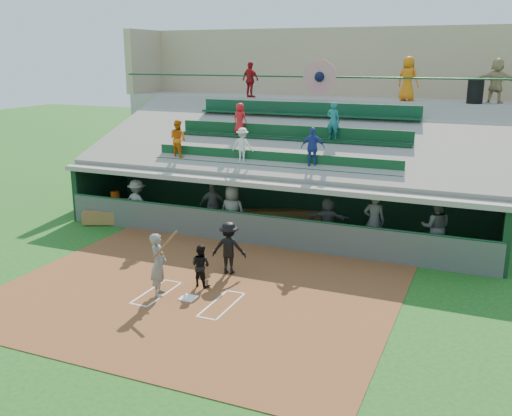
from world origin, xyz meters
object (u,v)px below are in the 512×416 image
at_px(white_table, 117,208).
at_px(trash_bin, 475,92).
at_px(home_plate, 188,298).
at_px(batter_at_plate, 159,264).
at_px(water_cooler, 115,196).
at_px(catcher, 201,265).

distance_m(white_table, trash_bin, 15.45).
relative_size(home_plate, trash_bin, 0.45).
relative_size(batter_at_plate, white_table, 2.41).
distance_m(batter_at_plate, white_table, 8.58).
distance_m(home_plate, water_cooler, 9.15).
height_order(batter_at_plate, white_table, batter_at_plate).
bearing_deg(catcher, home_plate, 106.27).
bearing_deg(home_plate, trash_bin, 62.95).
relative_size(white_table, trash_bin, 0.85).
bearing_deg(water_cooler, home_plate, -41.55).
xyz_separation_m(catcher, trash_bin, (6.53, 11.63, 4.43)).
height_order(catcher, water_cooler, catcher).
bearing_deg(trash_bin, home_plate, -117.05).
relative_size(white_table, water_cooler, 2.25).
distance_m(batter_at_plate, trash_bin, 15.18).
height_order(batter_at_plate, catcher, batter_at_plate).
bearing_deg(white_table, batter_at_plate, -52.32).
distance_m(white_table, water_cooler, 0.54).
relative_size(home_plate, catcher, 0.35).
height_order(catcher, white_table, catcher).
xyz_separation_m(home_plate, batter_at_plate, (-0.86, -0.08, 0.89)).
relative_size(batter_at_plate, water_cooler, 5.41).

